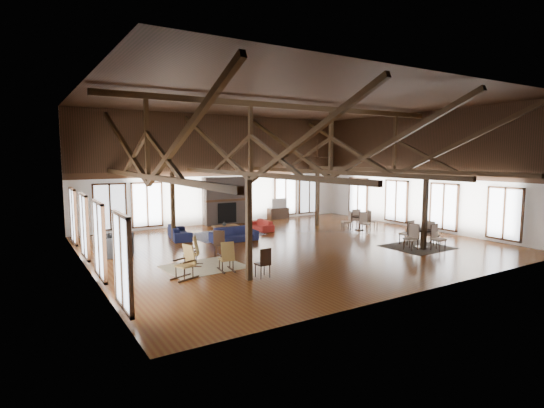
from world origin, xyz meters
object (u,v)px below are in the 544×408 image
coffee_table (225,227)px  cafe_table_far (360,220)px  sofa_navy_front (234,234)px  cafe_table_near (422,235)px  sofa_navy_left (180,232)px  armchair (118,246)px  sofa_orange (261,225)px  tv_console (278,213)px

coffee_table → cafe_table_far: (6.45, -2.29, 0.08)m
sofa_navy_front → cafe_table_far: bearing=-3.5°
sofa_navy_front → cafe_table_near: cafe_table_near is taller
sofa_navy_front → coffee_table: size_ratio=1.72×
sofa_navy_left → armchair: bearing=132.0°
sofa_navy_front → sofa_orange: bearing=39.6°
cafe_table_far → tv_console: (-1.44, 5.46, -0.16)m
sofa_navy_left → coffee_table: size_ratio=1.68×
sofa_orange → cafe_table_far: bearing=62.7°
sofa_navy_left → coffee_table: bearing=-88.1°
sofa_orange → tv_console: (2.88, 2.88, 0.07)m
sofa_navy_left → coffee_table: 2.19m
cafe_table_far → coffee_table: bearing=160.4°
coffee_table → cafe_table_near: 8.84m
coffee_table → armchair: bearing=-161.3°
sofa_navy_front → cafe_table_far: size_ratio=1.12×
sofa_navy_front → cafe_table_far: (6.76, -0.78, 0.18)m
cafe_table_near → cafe_table_far: 4.56m
sofa_navy_front → armchair: 4.96m
cafe_table_far → tv_console: 5.65m
sofa_navy_front → tv_console: bearing=44.5°
sofa_navy_front → cafe_table_far: cafe_table_far is taller
sofa_navy_left → cafe_table_near: size_ratio=1.02×
cafe_table_near → tv_console: 9.97m
sofa_navy_left → tv_console: tv_console is taller
cafe_table_near → sofa_orange: bearing=116.6°
sofa_navy_left → sofa_orange: 4.29m
armchair → cafe_table_far: 11.73m
sofa_navy_front → cafe_table_near: bearing=-38.3°
cafe_table_far → sofa_navy_front: bearing=173.4°
armchair → sofa_navy_front: bearing=-71.0°
sofa_navy_front → cafe_table_near: 7.97m
sofa_navy_front → tv_console: (5.32, 4.68, 0.02)m
sofa_navy_front → sofa_orange: size_ratio=1.21×
coffee_table → cafe_table_near: bearing=-49.4°
sofa_orange → sofa_navy_left: bearing=-86.4°
cafe_table_near → tv_console: cafe_table_near is taller
sofa_navy_left → armchair: armchair is taller
sofa_orange → coffee_table: bearing=-78.7°
sofa_orange → coffee_table: size_ratio=1.42×
armchair → cafe_table_near: size_ratio=0.60×
sofa_orange → armchair: (-7.39, -1.99, 0.14)m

